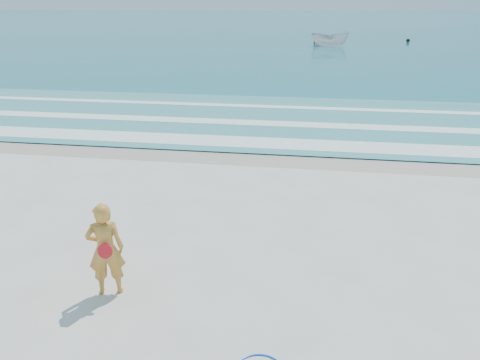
# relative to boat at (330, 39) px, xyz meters

# --- Properties ---
(ground) EXTENTS (400.00, 400.00, 0.00)m
(ground) POSITION_rel_boat_xyz_m (-3.48, -48.67, -0.83)
(ground) COLOR silver
(ground) RESTS_ON ground
(wet_sand) EXTENTS (400.00, 2.40, 0.00)m
(wet_sand) POSITION_rel_boat_xyz_m (-3.48, -39.67, -0.83)
(wet_sand) COLOR #B2A893
(wet_sand) RESTS_ON ground
(ocean) EXTENTS (400.00, 190.00, 0.04)m
(ocean) POSITION_rel_boat_xyz_m (-3.48, 56.33, -0.81)
(ocean) COLOR #19727F
(ocean) RESTS_ON ground
(shallow) EXTENTS (400.00, 10.00, 0.01)m
(shallow) POSITION_rel_boat_xyz_m (-3.48, -34.67, -0.79)
(shallow) COLOR #59B7AD
(shallow) RESTS_ON ocean
(foam_near) EXTENTS (400.00, 1.40, 0.01)m
(foam_near) POSITION_rel_boat_xyz_m (-3.48, -38.37, -0.78)
(foam_near) COLOR white
(foam_near) RESTS_ON shallow
(foam_mid) EXTENTS (400.00, 0.90, 0.01)m
(foam_mid) POSITION_rel_boat_xyz_m (-3.48, -35.47, -0.78)
(foam_mid) COLOR white
(foam_mid) RESTS_ON shallow
(foam_far) EXTENTS (400.00, 0.60, 0.01)m
(foam_far) POSITION_rel_boat_xyz_m (-3.48, -32.17, -0.78)
(foam_far) COLOR white
(foam_far) RESTS_ON shallow
(boat) EXTENTS (4.11, 1.58, 1.58)m
(boat) POSITION_rel_boat_xyz_m (0.00, 0.00, 0.00)
(boat) COLOR silver
(boat) RESTS_ON ocean
(buoy) EXTENTS (0.45, 0.45, 0.45)m
(buoy) POSITION_rel_boat_xyz_m (9.52, 6.43, -0.57)
(buoy) COLOR black
(buoy) RESTS_ON ocean
(woman) EXTENTS (0.75, 0.61, 1.77)m
(woman) POSITION_rel_boat_xyz_m (-5.04, -48.08, 0.05)
(woman) COLOR #CB842F
(woman) RESTS_ON ground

